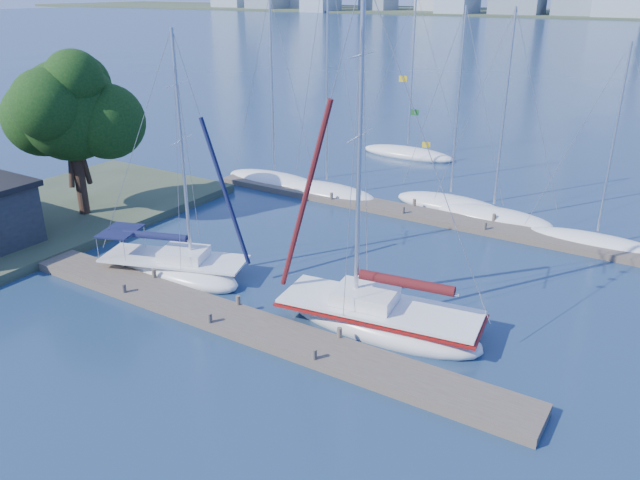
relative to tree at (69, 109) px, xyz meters
The scene contains 13 objects.
ground 16.93m from the tree, 18.13° to the right, with size 700.00×700.00×0.00m, color #172E4C.
near_dock 16.86m from the tree, 18.13° to the right, with size 26.00×2.00×0.40m, color #51473B.
far_dock 21.18m from the tree, 33.59° to the left, with size 30.00×1.80×0.36m, color #51473B.
shore 7.02m from the tree, 140.07° to the right, with size 12.00×22.00×0.50m, color #38472D.
tree is the anchor object (origin of this frame).
sailboat_navy 11.61m from the tree, 14.82° to the right, with size 7.93×4.79×11.91m.
sailboat_maroon 21.26m from the tree, ahead, with size 9.08×4.04×14.08m.
bg_boat_0 14.53m from the tree, 66.82° to the left, with size 8.17×3.80×12.91m.
bg_boat_1 16.44m from the tree, 50.78° to the left, with size 7.59×4.97×15.79m.
bg_boat_2 23.09m from the tree, 38.15° to the left, with size 7.35×3.45×12.34m.
bg_boat_3 25.04m from the tree, 32.41° to the left, with size 7.40×3.50×12.33m.
bg_boat_4 29.66m from the tree, 24.39° to the left, with size 7.65×3.62×10.86m.
bg_boat_6 26.74m from the tree, 67.80° to the left, with size 8.20×4.83×12.93m.
Camera 1 is at (15.47, -17.16, 13.00)m, focal length 35.00 mm.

